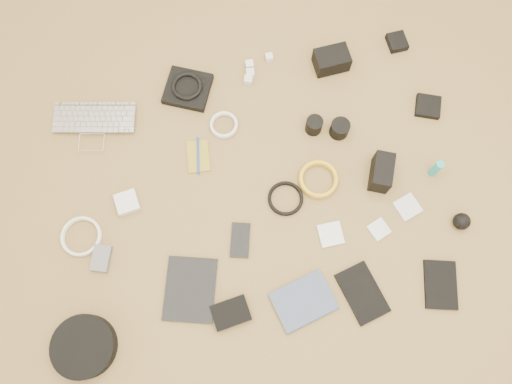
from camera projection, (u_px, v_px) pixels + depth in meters
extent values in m
cube|color=olive|center=(254.00, 198.00, 1.78)|extent=(4.00, 4.00, 0.04)
imported|color=#BABABF|center=(94.00, 129.00, 1.82)|extent=(0.33, 0.26, 0.02)
cube|color=black|center=(188.00, 89.00, 1.86)|extent=(0.21, 0.20, 0.03)
torus|color=black|center=(187.00, 86.00, 1.84)|extent=(0.14, 0.14, 0.01)
cube|color=silver|center=(250.00, 65.00, 1.89)|extent=(0.03, 0.03, 0.03)
cube|color=silver|center=(248.00, 80.00, 1.87)|extent=(0.04, 0.04, 0.03)
cube|color=silver|center=(269.00, 57.00, 1.90)|extent=(0.03, 0.03, 0.03)
cube|color=silver|center=(250.00, 73.00, 1.88)|extent=(0.03, 0.03, 0.03)
cube|color=black|center=(331.00, 60.00, 1.87)|extent=(0.13, 0.10, 0.07)
cube|color=black|center=(397.00, 42.00, 1.92)|extent=(0.07, 0.08, 0.03)
cube|color=olive|center=(198.00, 156.00, 1.80)|extent=(0.08, 0.13, 0.01)
cylinder|color=#153CB2|center=(198.00, 156.00, 1.79)|extent=(0.03, 0.14, 0.01)
torus|color=white|center=(224.00, 126.00, 1.83)|extent=(0.13, 0.13, 0.01)
cylinder|color=black|center=(314.00, 125.00, 1.80)|extent=(0.07, 0.07, 0.06)
cylinder|color=black|center=(340.00, 129.00, 1.80)|extent=(0.08, 0.08, 0.06)
cube|color=black|center=(428.00, 106.00, 1.84)|extent=(0.11, 0.11, 0.02)
cube|color=silver|center=(127.00, 203.00, 1.73)|extent=(0.09, 0.09, 0.03)
torus|color=white|center=(82.00, 237.00, 1.71)|extent=(0.18, 0.18, 0.01)
torus|color=black|center=(285.00, 199.00, 1.75)|extent=(0.15, 0.15, 0.01)
torus|color=gold|center=(318.00, 180.00, 1.77)|extent=(0.17, 0.17, 0.02)
cube|color=black|center=(381.00, 172.00, 1.73)|extent=(0.11, 0.14, 0.09)
cylinder|color=#1BA8B1|center=(436.00, 169.00, 1.74)|extent=(0.03, 0.03, 0.09)
cube|color=#5D5D63|center=(101.00, 258.00, 1.68)|extent=(0.08, 0.10, 0.02)
cube|color=black|center=(190.00, 289.00, 1.66)|extent=(0.21, 0.25, 0.01)
cube|color=black|center=(240.00, 240.00, 1.71)|extent=(0.09, 0.13, 0.01)
cube|color=silver|center=(331.00, 234.00, 1.71)|extent=(0.08, 0.08, 0.01)
cube|color=silver|center=(379.00, 229.00, 1.72)|extent=(0.08, 0.08, 0.01)
cube|color=silver|center=(408.00, 207.00, 1.74)|extent=(0.10, 0.10, 0.01)
sphere|color=black|center=(462.00, 221.00, 1.70)|extent=(0.07, 0.07, 0.06)
cylinder|color=black|center=(84.00, 347.00, 1.59)|extent=(0.22, 0.22, 0.06)
cube|color=black|center=(231.00, 313.00, 1.63)|extent=(0.13, 0.10, 0.03)
imported|color=#404D6C|center=(314.00, 321.00, 1.63)|extent=(0.22, 0.19, 0.02)
cube|color=black|center=(362.00, 293.00, 1.66)|extent=(0.16, 0.21, 0.01)
cube|color=black|center=(440.00, 285.00, 1.66)|extent=(0.14, 0.18, 0.01)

